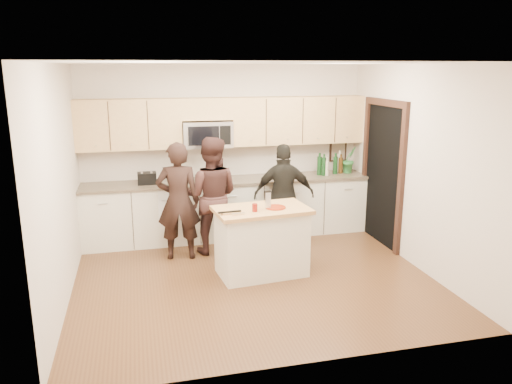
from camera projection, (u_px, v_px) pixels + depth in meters
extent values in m
plane|color=#53331C|center=(254.00, 277.00, 6.47)|extent=(4.50, 4.50, 0.00)
cube|color=beige|center=(225.00, 150.00, 8.03)|extent=(4.50, 0.02, 2.70)
cube|color=beige|center=(307.00, 224.00, 4.26)|extent=(4.50, 0.02, 2.70)
cube|color=beige|center=(60.00, 186.00, 5.63)|extent=(0.02, 4.00, 2.70)
cube|color=beige|center=(417.00, 168.00, 6.66)|extent=(0.02, 4.00, 2.70)
cube|color=white|center=(253.00, 63.00, 5.82)|extent=(4.50, 4.00, 0.02)
cube|color=beige|center=(229.00, 209.00, 7.96)|extent=(4.50, 0.62, 0.90)
cube|color=brown|center=(229.00, 181.00, 7.83)|extent=(4.50, 0.66, 0.04)
cube|color=tan|center=(129.00, 124.00, 7.42)|extent=(1.55, 0.33, 0.75)
cube|color=tan|center=(297.00, 120.00, 8.03)|extent=(2.17, 0.33, 0.75)
cube|color=tan|center=(206.00, 109.00, 7.64)|extent=(0.78, 0.33, 0.33)
cube|color=silver|center=(207.00, 134.00, 7.70)|extent=(0.76, 0.40, 0.40)
cube|color=black|center=(204.00, 136.00, 7.49)|extent=(0.47, 0.01, 0.29)
cube|color=black|center=(225.00, 135.00, 7.56)|extent=(0.17, 0.01, 0.29)
cube|color=black|center=(383.00, 176.00, 7.58)|extent=(0.02, 1.05, 2.10)
cube|color=black|center=(401.00, 184.00, 7.03)|extent=(0.06, 0.10, 2.10)
cube|color=black|center=(365.00, 169.00, 8.12)|extent=(0.06, 0.10, 2.10)
cube|color=black|center=(386.00, 103.00, 7.31)|extent=(0.06, 1.25, 0.10)
cube|color=black|center=(338.00, 150.00, 8.48)|extent=(0.30, 0.03, 0.38)
cube|color=tan|center=(338.00, 150.00, 8.47)|extent=(0.24, 0.00, 0.32)
cube|color=white|center=(170.00, 203.00, 7.38)|extent=(0.34, 0.01, 0.48)
cube|color=white|center=(168.00, 183.00, 7.60)|extent=(0.34, 0.60, 0.01)
cube|color=beige|center=(262.00, 243.00, 6.50)|extent=(1.16, 0.75, 0.85)
cube|color=tan|center=(262.00, 210.00, 6.39)|extent=(1.27, 0.82, 0.05)
cylinder|color=maroon|center=(276.00, 207.00, 6.39)|extent=(0.26, 0.26, 0.02)
cube|color=silver|center=(268.00, 200.00, 6.33)|extent=(0.07, 0.06, 0.20)
cube|color=black|center=(268.00, 191.00, 6.30)|extent=(0.08, 0.07, 0.02)
cylinder|color=maroon|center=(255.00, 208.00, 6.22)|extent=(0.07, 0.07, 0.10)
cube|color=tan|center=(230.00, 212.00, 6.18)|extent=(0.25, 0.19, 0.02)
cube|color=black|center=(230.00, 212.00, 6.12)|extent=(0.29, 0.06, 0.02)
cube|color=silver|center=(238.00, 213.00, 6.07)|extent=(0.18, 0.04, 0.01)
cube|color=black|center=(147.00, 178.00, 7.51)|extent=(0.28, 0.20, 0.17)
cube|color=silver|center=(142.00, 173.00, 7.48)|extent=(0.03, 0.15, 0.00)
cube|color=silver|center=(151.00, 172.00, 7.51)|extent=(0.03, 0.15, 0.00)
cylinder|color=#113314|center=(319.00, 164.00, 8.12)|extent=(0.08, 0.08, 0.36)
cylinder|color=#C1B898|center=(327.00, 166.00, 8.08)|extent=(0.07, 0.07, 0.31)
cylinder|color=#113314|center=(335.00, 164.00, 8.21)|extent=(0.08, 0.08, 0.35)
cylinder|color=#3C240A|center=(341.00, 164.00, 8.27)|extent=(0.07, 0.07, 0.32)
cylinder|color=#C1B898|center=(339.00, 161.00, 8.34)|extent=(0.07, 0.07, 0.37)
cylinder|color=#113314|center=(324.00, 165.00, 8.06)|extent=(0.06, 0.06, 0.36)
imported|color=#2E7535|center=(349.00, 160.00, 8.28)|extent=(0.29, 0.26, 0.44)
imported|color=black|center=(178.00, 201.00, 6.96)|extent=(0.66, 0.47, 1.67)
imported|color=black|center=(211.00, 196.00, 7.18)|extent=(0.98, 0.86, 1.71)
imported|color=black|center=(284.00, 195.00, 7.52)|extent=(0.97, 0.54, 1.56)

